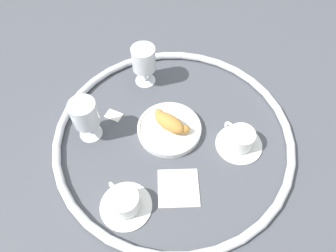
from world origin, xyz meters
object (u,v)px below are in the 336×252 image
object	(u,v)px
juice_glass_right	(85,115)
pastry_plate	(168,129)
croissant_large	(169,123)
juice_glass_left	(144,60)
sugar_packet	(114,115)
coffee_cup_far	(125,202)
coffee_cup_near	(240,140)
folded_napkin	(178,188)

from	to	relation	value
juice_glass_right	pastry_plate	bearing A→B (deg)	63.40
croissant_large	juice_glass_left	bearing A→B (deg)	172.62
juice_glass_right	sugar_packet	xyz separation A→B (m)	(-0.03, 0.09, -0.09)
pastry_plate	coffee_cup_far	size ratio (longest dim) A/B	1.41
coffee_cup_near	folded_napkin	xyz separation A→B (m)	(0.04, -0.22, -0.02)
coffee_cup_near	juice_glass_right	size ratio (longest dim) A/B	0.97
folded_napkin	juice_glass_right	bearing A→B (deg)	-152.51
coffee_cup_far	croissant_large	bearing A→B (deg)	126.36
croissant_large	juice_glass_right	distance (m)	0.24
pastry_plate	juice_glass_right	distance (m)	0.24
coffee_cup_near	coffee_cup_far	distance (m)	0.37
folded_napkin	coffee_cup_near	bearing A→B (deg)	99.23
coffee_cup_near	pastry_plate	bearing A→B (deg)	-130.75
sugar_packet	coffee_cup_near	bearing A→B (deg)	9.12
pastry_plate	juice_glass_left	world-z (taller)	juice_glass_left
croissant_large	folded_napkin	world-z (taller)	croissant_large
juice_glass_left	coffee_cup_far	bearing A→B (deg)	-32.59
croissant_large	folded_napkin	size ratio (longest dim) A/B	1.14
juice_glass_left	sugar_packet	xyz separation A→B (m)	(0.09, -0.15, -0.09)
coffee_cup_far	sugar_packet	world-z (taller)	coffee_cup_far
coffee_cup_near	folded_napkin	size ratio (longest dim) A/B	1.24
sugar_packet	folded_napkin	size ratio (longest dim) A/B	0.45
juice_glass_left	sugar_packet	size ratio (longest dim) A/B	2.80
folded_napkin	coffee_cup_far	bearing A→B (deg)	-98.11
folded_napkin	pastry_plate	bearing A→B (deg)	160.41
pastry_plate	coffee_cup_far	distance (m)	0.26
croissant_large	folded_napkin	bearing A→B (deg)	-20.29
pastry_plate	sugar_packet	xyz separation A→B (m)	(-0.13, -0.12, -0.01)
coffee_cup_far	folded_napkin	distance (m)	0.15
coffee_cup_far	folded_napkin	size ratio (longest dim) A/B	1.24
folded_napkin	croissant_large	bearing A→B (deg)	159.71
pastry_plate	coffee_cup_far	world-z (taller)	coffee_cup_far
pastry_plate	croissant_large	size ratio (longest dim) A/B	1.54
juice_glass_left	juice_glass_right	world-z (taller)	same
pastry_plate	croissant_large	world-z (taller)	croissant_large
croissant_large	folded_napkin	distance (m)	0.19
juice_glass_left	folded_napkin	size ratio (longest dim) A/B	1.27
croissant_large	juice_glass_right	size ratio (longest dim) A/B	0.89
juice_glass_left	pastry_plate	bearing A→B (deg)	-8.08
coffee_cup_far	juice_glass_left	world-z (taller)	juice_glass_left
coffee_cup_far	folded_napkin	world-z (taller)	coffee_cup_far
pastry_plate	coffee_cup_near	bearing A→B (deg)	49.25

